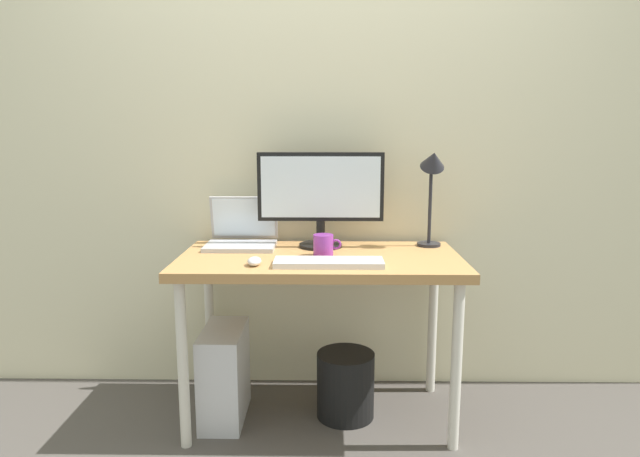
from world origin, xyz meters
TOP-DOWN VIEW (x-y plane):
  - ground_plane at (0.00, 0.00)m, footprint 6.00×6.00m
  - back_wall at (0.00, 0.38)m, footprint 4.40×0.04m
  - desk at (0.00, 0.00)m, footprint 1.22×0.63m
  - monitor at (-0.00, 0.18)m, footprint 0.58×0.20m
  - laptop at (-0.37, 0.20)m, footprint 0.32×0.27m
  - desk_lamp at (0.51, 0.19)m, footprint 0.11×0.16m
  - keyboard at (0.04, -0.18)m, footprint 0.44×0.14m
  - mouse at (-0.26, -0.18)m, footprint 0.06×0.09m
  - coffee_mug at (0.02, -0.01)m, footprint 0.12×0.09m
  - computer_tower at (-0.43, -0.02)m, footprint 0.18×0.36m
  - wastebasket at (0.12, 0.00)m, footprint 0.26×0.26m

SIDE VIEW (x-z plane):
  - ground_plane at x=0.00m, z-range 0.00..0.00m
  - wastebasket at x=0.12m, z-range 0.00..0.30m
  - computer_tower at x=-0.43m, z-range 0.00..0.42m
  - desk at x=0.00m, z-range 0.30..1.05m
  - keyboard at x=0.04m, z-range 0.75..0.77m
  - mouse at x=-0.26m, z-range 0.75..0.78m
  - coffee_mug at x=0.02m, z-range 0.75..0.84m
  - laptop at x=-0.37m, z-range 0.69..0.92m
  - monitor at x=0.00m, z-range 0.78..1.22m
  - desk_lamp at x=0.51m, z-range 0.85..1.32m
  - back_wall at x=0.00m, z-range 0.00..2.60m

